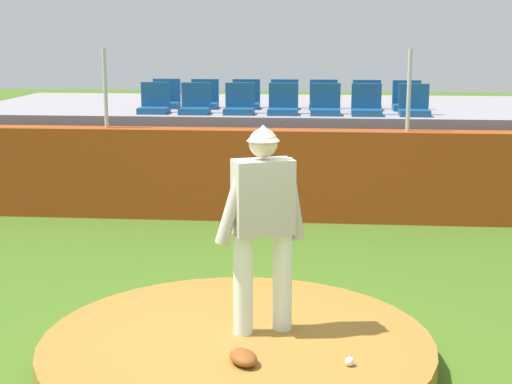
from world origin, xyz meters
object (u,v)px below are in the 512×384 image
(baseball, at_px, (349,361))
(stadium_chair_3, at_px, (283,105))
(stadium_chair_4, at_px, (325,105))
(stadium_chair_7, at_px, (166,99))
(stadium_chair_11, at_px, (323,100))
(stadium_chair_13, at_px, (407,101))
(stadium_chair_5, at_px, (366,105))
(stadium_chair_0, at_px, (155,104))
(stadium_chair_8, at_px, (204,99))
(stadium_chair_9, at_px, (246,99))
(stadium_chair_10, at_px, (284,100))
(pitcher, at_px, (263,214))
(stadium_chair_12, at_px, (367,100))
(stadium_chair_1, at_px, (195,104))
(stadium_chair_6, at_px, (414,106))
(stadium_chair_2, at_px, (240,104))
(fielding_glove, at_px, (243,357))

(baseball, xyz_separation_m, stadium_chair_3, (-0.92, 6.89, 1.35))
(stadium_chair_4, bearing_deg, stadium_chair_7, -17.70)
(stadium_chair_11, distance_m, stadium_chair_13, 1.43)
(stadium_chair_13, bearing_deg, stadium_chair_5, 50.53)
(stadium_chair_0, distance_m, stadium_chair_4, 2.81)
(stadium_chair_8, height_order, stadium_chair_9, same)
(baseball, bearing_deg, stadium_chair_10, 96.92)
(pitcher, relative_size, stadium_chair_10, 3.62)
(pitcher, relative_size, stadium_chair_12, 3.62)
(stadium_chair_11, bearing_deg, stadium_chair_1, 24.19)
(stadium_chair_3, distance_m, stadium_chair_6, 2.10)
(stadium_chair_2, xyz_separation_m, stadium_chair_11, (1.36, 0.92, 0.00))
(stadium_chair_0, bearing_deg, stadium_chair_9, -147.63)
(stadium_chair_9, bearing_deg, stadium_chair_4, 147.12)
(stadium_chair_12, xyz_separation_m, stadium_chair_13, (0.68, -0.01, 0.00))
(pitcher, height_order, stadium_chair_12, pitcher)
(stadium_chair_0, distance_m, stadium_chair_5, 3.47)
(baseball, height_order, stadium_chair_12, stadium_chair_12)
(baseball, relative_size, stadium_chair_0, 0.15)
(fielding_glove, relative_size, stadium_chair_13, 0.60)
(baseball, distance_m, stadium_chair_1, 7.39)
(stadium_chair_3, bearing_deg, stadium_chair_11, -125.29)
(stadium_chair_11, xyz_separation_m, stadium_chair_13, (1.42, -0.04, 0.00))
(stadium_chair_2, xyz_separation_m, stadium_chair_6, (2.82, 0.02, 0.00))
(stadium_chair_4, xyz_separation_m, stadium_chair_6, (1.42, 0.01, 0.00))
(stadium_chair_8, distance_m, stadium_chair_11, 2.08)
(stadium_chair_0, bearing_deg, stadium_chair_4, -179.97)
(stadium_chair_0, xyz_separation_m, stadium_chair_4, (2.81, 0.00, 0.00))
(stadium_chair_3, xyz_separation_m, stadium_chair_8, (-1.43, 0.88, 0.00))
(stadium_chair_1, relative_size, stadium_chair_4, 1.00)
(stadium_chair_7, relative_size, stadium_chair_9, 1.00)
(fielding_glove, bearing_deg, stadium_chair_0, 166.69)
(stadium_chair_5, distance_m, stadium_chair_8, 2.92)
(stadium_chair_5, relative_size, stadium_chair_10, 1.00)
(stadium_chair_9, bearing_deg, stadium_chair_5, 155.93)
(pitcher, height_order, baseball, pitcher)
(stadium_chair_1, height_order, stadium_chair_11, same)
(stadium_chair_2, height_order, stadium_chair_3, same)
(fielding_glove, height_order, stadium_chair_2, stadium_chair_2)
(stadium_chair_10, bearing_deg, stadium_chair_5, 146.08)
(baseball, height_order, stadium_chair_2, stadium_chair_2)
(stadium_chair_1, distance_m, stadium_chair_7, 1.15)
(baseball, bearing_deg, stadium_chair_4, 91.90)
(stadium_chair_5, bearing_deg, stadium_chair_11, -52.96)
(stadium_chair_0, relative_size, stadium_chair_3, 1.00)
(stadium_chair_12, bearing_deg, stadium_chair_9, -0.62)
(stadium_chair_1, height_order, stadium_chair_5, same)
(stadium_chair_9, distance_m, stadium_chair_10, 0.67)
(stadium_chair_0, relative_size, stadium_chair_9, 1.00)
(stadium_chair_8, distance_m, stadium_chair_13, 3.51)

